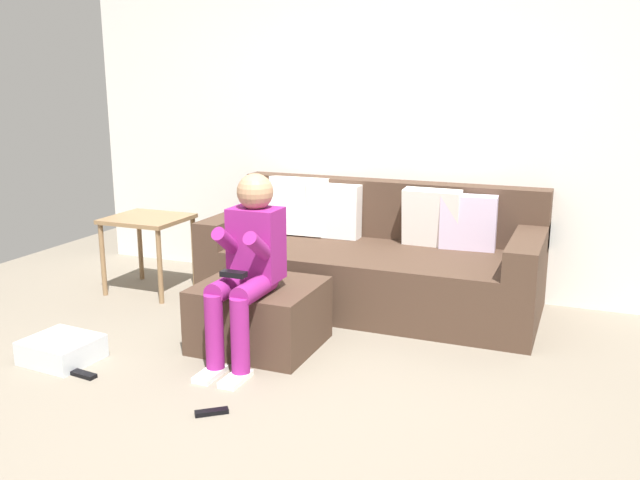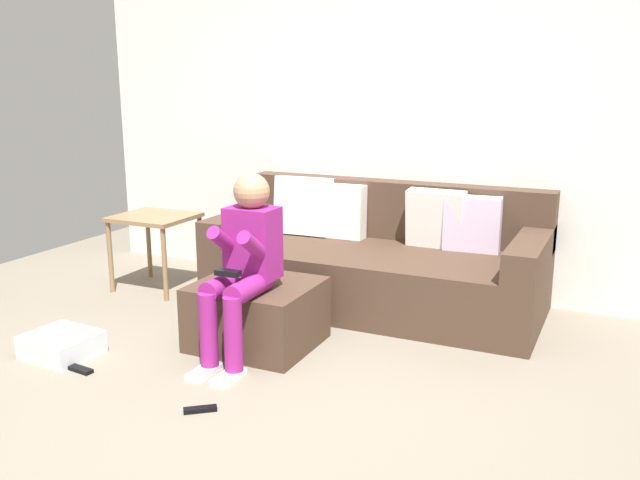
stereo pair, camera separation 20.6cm
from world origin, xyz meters
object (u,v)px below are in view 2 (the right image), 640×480
couch_sectional (377,262)px  remote_near_ottoman (200,409)px  person_seated (244,259)px  remote_by_storage_bin (79,369)px  ottoman (257,314)px  side_table (155,226)px  storage_bin (62,345)px

couch_sectional → remote_near_ottoman: (-0.21, -1.87, -0.30)m
person_seated → remote_by_storage_bin: 1.08m
ottoman → remote_near_ottoman: size_ratio=4.31×
person_seated → side_table: person_seated is taller
ottoman → couch_sectional: bearing=69.2°
side_table → remote_by_storage_bin: 1.58m
storage_bin → side_table: side_table is taller
storage_bin → remote_by_storage_bin: size_ratio=2.09×
couch_sectional → side_table: 1.69m
couch_sectional → side_table: (-1.64, -0.36, 0.17)m
remote_by_storage_bin → storage_bin: bearing=160.3°
remote_by_storage_bin → person_seated: bearing=44.8°
couch_sectional → remote_by_storage_bin: bearing=-121.5°
person_seated → ottoman: bearing=99.3°
couch_sectional → side_table: size_ratio=3.99×
couch_sectional → ottoman: bearing=-110.8°
remote_near_ottoman → side_table: bearing=95.4°
ottoman → remote_near_ottoman: ottoman is taller
couch_sectional → storage_bin: bearing=-128.9°
storage_bin → remote_near_ottoman: (1.12, -0.23, -0.06)m
remote_near_ottoman → ottoman: bearing=63.6°
side_table → remote_near_ottoman: side_table is taller
person_seated → remote_near_ottoman: person_seated is taller
ottoman → side_table: side_table is taller
couch_sectional → person_seated: person_seated is taller
storage_bin → couch_sectional: bearing=51.1°
ottoman → person_seated: person_seated is taller
remote_near_ottoman → remote_by_storage_bin: 0.88m
couch_sectional → storage_bin: size_ratio=5.99×
person_seated → storage_bin: 1.18m
ottoman → side_table: 1.45m
couch_sectional → remote_by_storage_bin: size_ratio=12.53×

